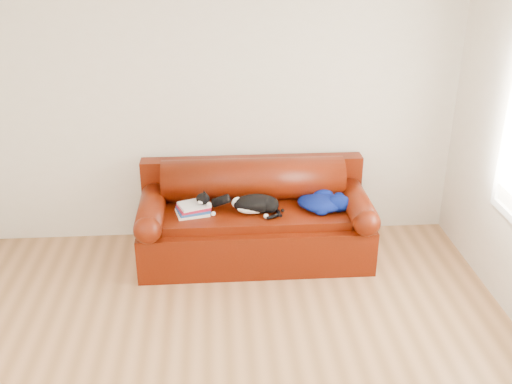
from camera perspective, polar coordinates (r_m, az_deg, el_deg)
ground at (r=4.47m, az=-2.52°, el=-15.93°), size 4.50×4.50×0.00m
room_shell at (r=3.64m, az=-1.06°, el=4.73°), size 4.52×4.02×2.61m
sofa_base at (r=5.59m, az=-0.11°, el=-3.97°), size 2.10×0.90×0.50m
sofa_back at (r=5.67m, az=-0.28°, el=-0.09°), size 2.10×1.01×0.88m
book_stack at (r=5.37m, az=-6.00°, el=-1.60°), size 0.32×0.28×0.10m
cat at (r=5.35m, az=-0.10°, el=-1.18°), size 0.55×0.33×0.21m
blanket at (r=5.47m, az=6.46°, el=-0.94°), size 0.50×0.40×0.15m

